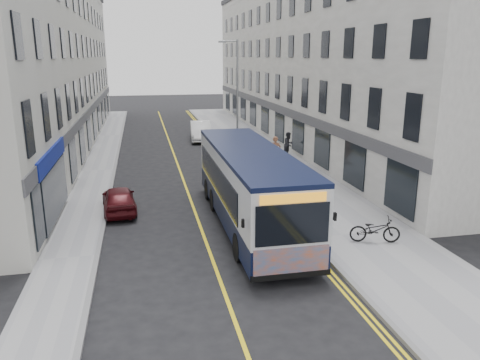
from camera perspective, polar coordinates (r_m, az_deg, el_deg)
name	(u,v)px	position (r m, az deg, el deg)	size (l,w,h in m)	color
ground	(204,237)	(18.82, -4.40, -6.91)	(140.00, 140.00, 0.00)	black
pavement_east	(273,163)	(31.30, 4.02, 2.13)	(4.50, 64.00, 0.12)	gray
pavement_west	(98,171)	(30.27, -16.92, 1.06)	(2.00, 64.00, 0.12)	gray
kerb_east	(240,164)	(30.77, -0.01, 1.95)	(0.18, 64.00, 0.13)	slate
kerb_west	(115,170)	(30.19, -15.04, 1.17)	(0.18, 64.00, 0.13)	slate
road_centre_line	(179,168)	(30.24, -7.45, 1.46)	(0.12, 64.00, 0.01)	yellow
road_dbl_yellow_inner	(233,165)	(30.70, -0.83, 1.80)	(0.10, 64.00, 0.01)	yellow
road_dbl_yellow_outer	(236,165)	(30.74, -0.47, 1.81)	(0.10, 64.00, 0.01)	yellow
terrace_east	(305,61)	(40.71, 7.96, 14.13)	(6.00, 46.00, 13.00)	silver
terrace_west	(45,62)	(38.93, -22.63, 13.13)	(6.00, 46.00, 13.00)	beige
streetlamp	(236,95)	(32.08, -0.46, 10.29)	(1.32, 0.18, 8.00)	gray
city_bus	(250,185)	(19.42, 1.19, -0.57)	(2.64, 11.33, 3.29)	black
bicycle	(375,230)	(18.49, 16.13, -5.84)	(0.66, 1.89, 0.99)	black
pedestrian_near	(275,152)	(29.66, 4.32, 3.45)	(0.71, 0.47, 1.95)	#955E43
pedestrian_far	(289,144)	(32.86, 5.94, 4.34)	(0.84, 0.65, 1.72)	black
car_white	(201,131)	(39.91, -4.81, 5.97)	(1.67, 4.80, 1.58)	white
car_maroon	(119,199)	(22.17, -14.54, -2.27)	(1.45, 3.60, 1.23)	#440B10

